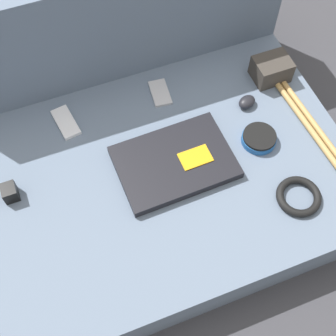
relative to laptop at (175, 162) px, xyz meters
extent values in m
plane|color=#38383D|center=(-0.03, -0.01, -0.15)|extent=(8.00, 8.00, 0.00)
cube|color=slate|center=(-0.03, -0.01, -0.08)|extent=(1.08, 0.76, 0.14)
cube|color=slate|center=(-0.03, 0.46, 0.10)|extent=(1.08, 0.20, 0.51)
cube|color=black|center=(0.00, 0.00, 0.00)|extent=(0.33, 0.24, 0.03)
cube|color=orange|center=(0.06, -0.01, 0.01)|extent=(0.09, 0.06, 0.00)
ellipsoid|color=black|center=(0.29, 0.12, 0.00)|extent=(0.07, 0.06, 0.03)
cylinder|color=#1E569E|center=(0.26, -0.01, 0.00)|extent=(0.10, 0.10, 0.02)
cylinder|color=black|center=(0.26, -0.01, 0.01)|extent=(0.10, 0.10, 0.01)
cube|color=silver|center=(-0.26, 0.25, -0.01)|extent=(0.07, 0.12, 0.01)
cube|color=#B7B7BC|center=(0.05, 0.26, -0.01)|extent=(0.07, 0.11, 0.01)
cube|color=#38332D|center=(0.41, 0.20, 0.02)|extent=(0.11, 0.09, 0.07)
cube|color=black|center=(-0.46, 0.07, 0.01)|extent=(0.04, 0.05, 0.05)
torus|color=black|center=(0.28, -0.23, 0.00)|extent=(0.13, 0.13, 0.02)
cylinder|color=tan|center=(0.42, -0.02, 0.00)|extent=(0.04, 0.37, 0.02)
cylinder|color=tan|center=(0.44, -0.02, 0.00)|extent=(0.04, 0.37, 0.02)
camera|label=1|loc=(-0.27, -0.63, 1.16)|focal=50.00mm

